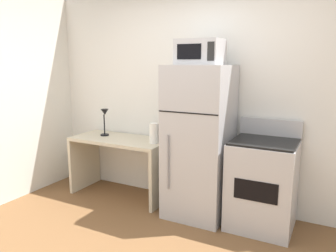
{
  "coord_description": "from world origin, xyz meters",
  "views": [
    {
      "loc": [
        1.34,
        -1.92,
        1.68
      ],
      "look_at": [
        -0.25,
        1.1,
        1.02
      ],
      "focal_mm": 34.85,
      "sensor_mm": 36.0,
      "label": 1
    }
  ],
  "objects_px": {
    "paper_towel_roll": "(154,133)",
    "oven_range": "(262,184)",
    "desk": "(121,155)",
    "microwave": "(200,52)",
    "desk_lamp": "(105,118)",
    "refrigerator": "(199,142)"
  },
  "relations": [
    {
      "from": "desk_lamp",
      "to": "oven_range",
      "type": "bearing_deg",
      "value": -0.93
    },
    {
      "from": "desk_lamp",
      "to": "microwave",
      "type": "distance_m",
      "value": 1.56
    },
    {
      "from": "paper_towel_roll",
      "to": "microwave",
      "type": "bearing_deg",
      "value": -3.77
    },
    {
      "from": "microwave",
      "to": "oven_range",
      "type": "distance_m",
      "value": 1.5
    },
    {
      "from": "desk",
      "to": "desk_lamp",
      "type": "xyz_separation_m",
      "value": [
        -0.25,
        0.02,
        0.46
      ]
    },
    {
      "from": "microwave",
      "to": "desk",
      "type": "bearing_deg",
      "value": 176.96
    },
    {
      "from": "refrigerator",
      "to": "microwave",
      "type": "height_order",
      "value": "microwave"
    },
    {
      "from": "desk",
      "to": "paper_towel_roll",
      "type": "distance_m",
      "value": 0.61
    },
    {
      "from": "refrigerator",
      "to": "microwave",
      "type": "distance_m",
      "value": 0.96
    },
    {
      "from": "desk",
      "to": "microwave",
      "type": "distance_m",
      "value": 1.67
    },
    {
      "from": "paper_towel_roll",
      "to": "oven_range",
      "type": "xyz_separation_m",
      "value": [
        1.27,
        0.01,
        -0.4
      ]
    },
    {
      "from": "microwave",
      "to": "desk_lamp",
      "type": "bearing_deg",
      "value": 176.57
    },
    {
      "from": "paper_towel_roll",
      "to": "oven_range",
      "type": "relative_size",
      "value": 0.22
    },
    {
      "from": "microwave",
      "to": "paper_towel_roll",
      "type": "bearing_deg",
      "value": 176.23
    },
    {
      "from": "desk_lamp",
      "to": "refrigerator",
      "type": "distance_m",
      "value": 1.35
    },
    {
      "from": "paper_towel_roll",
      "to": "oven_range",
      "type": "height_order",
      "value": "oven_range"
    },
    {
      "from": "desk",
      "to": "desk_lamp",
      "type": "height_order",
      "value": "desk_lamp"
    },
    {
      "from": "paper_towel_roll",
      "to": "microwave",
      "type": "height_order",
      "value": "microwave"
    },
    {
      "from": "desk_lamp",
      "to": "refrigerator",
      "type": "xyz_separation_m",
      "value": [
        1.34,
        -0.06,
        -0.16
      ]
    },
    {
      "from": "desk_lamp",
      "to": "paper_towel_roll",
      "type": "height_order",
      "value": "desk_lamp"
    },
    {
      "from": "desk_lamp",
      "to": "oven_range",
      "type": "xyz_separation_m",
      "value": [
        2.03,
        -0.03,
        -0.52
      ]
    },
    {
      "from": "desk_lamp",
      "to": "oven_range",
      "type": "relative_size",
      "value": 0.32
    }
  ]
}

